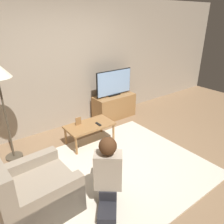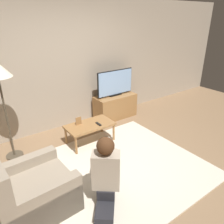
{
  "view_description": "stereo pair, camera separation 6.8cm",
  "coord_description": "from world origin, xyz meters",
  "views": [
    {
      "loc": [
        -1.78,
        -2.19,
        2.23
      ],
      "look_at": [
        0.3,
        0.58,
        0.71
      ],
      "focal_mm": 35.0,
      "sensor_mm": 36.0,
      "label": 1
    },
    {
      "loc": [
        -1.72,
        -2.23,
        2.23
      ],
      "look_at": [
        0.3,
        0.58,
        0.71
      ],
      "focal_mm": 35.0,
      "sensor_mm": 36.0,
      "label": 2
    }
  ],
  "objects": [
    {
      "name": "ground_plane",
      "position": [
        0.0,
        0.0,
        0.0
      ],
      "size": [
        10.0,
        10.0,
        0.0
      ],
      "primitive_type": "plane",
      "color": "#896B4C"
    },
    {
      "name": "wall_back",
      "position": [
        0.0,
        1.93,
        1.3
      ],
      "size": [
        10.0,
        0.06,
        2.6
      ],
      "color": "tan",
      "rests_on": "ground_plane"
    },
    {
      "name": "rug",
      "position": [
        0.0,
        0.0,
        0.01
      ],
      "size": [
        2.61,
        2.29,
        0.02
      ],
      "color": "beige",
      "rests_on": "ground_plane"
    },
    {
      "name": "tv_stand",
      "position": [
        1.13,
        1.61,
        0.27
      ],
      "size": [
        0.98,
        0.44,
        0.54
      ],
      "color": "olive",
      "rests_on": "ground_plane"
    },
    {
      "name": "tv",
      "position": [
        1.13,
        1.61,
        0.84
      ],
      "size": [
        0.93,
        0.08,
        0.59
      ],
      "color": "black",
      "rests_on": "tv_stand"
    },
    {
      "name": "coffee_table",
      "position": [
        0.05,
        0.95,
        0.35
      ],
      "size": [
        0.88,
        0.49,
        0.39
      ],
      "color": "olive",
      "rests_on": "ground_plane"
    },
    {
      "name": "armchair",
      "position": [
        -1.34,
        -0.01,
        0.28
      ],
      "size": [
        0.93,
        0.86,
        0.9
      ],
      "rotation": [
        0.0,
        0.0,
        1.62
      ],
      "color": "gray",
      "rests_on": "ground_plane"
    },
    {
      "name": "person_kneeling",
      "position": [
        -0.54,
        -0.45,
        0.5
      ],
      "size": [
        0.69,
        0.77,
        0.96
      ],
      "rotation": [
        0.0,
        0.0,
        2.46
      ],
      "color": "#232328",
      "rests_on": "rug"
    },
    {
      "name": "picture_frame",
      "position": [
        -0.12,
        1.06,
        0.46
      ],
      "size": [
        0.11,
        0.01,
        0.15
      ],
      "color": "olive",
      "rests_on": "coffee_table"
    },
    {
      "name": "remote",
      "position": [
        0.18,
        0.85,
        0.4
      ],
      "size": [
        0.04,
        0.15,
        0.02
      ],
      "color": "black",
      "rests_on": "coffee_table"
    }
  ]
}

